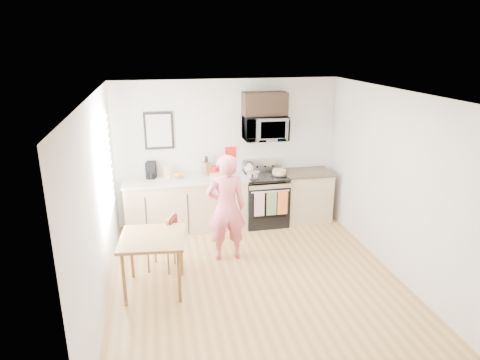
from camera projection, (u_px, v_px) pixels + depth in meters
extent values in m
plane|color=#9D6C3D|center=(257.00, 282.00, 5.99)|extent=(4.60, 4.60, 0.00)
cube|color=beige|center=(228.00, 152.00, 7.73)|extent=(4.00, 0.04, 2.60)
cube|color=beige|center=(326.00, 291.00, 3.44)|extent=(4.00, 0.04, 2.60)
cube|color=beige|center=(99.00, 206.00, 5.20)|extent=(0.04, 4.60, 2.60)
cube|color=beige|center=(397.00, 185.00, 5.96)|extent=(0.04, 4.60, 2.60)
cube|color=silver|center=(259.00, 94.00, 5.18)|extent=(4.00, 4.60, 0.04)
cube|color=silver|center=(105.00, 168.00, 5.87)|extent=(0.02, 1.40, 1.50)
cube|color=white|center=(105.00, 168.00, 5.88)|extent=(0.01, 1.30, 1.40)
cube|color=tan|center=(186.00, 205.00, 7.56)|extent=(2.10, 0.60, 0.90)
cube|color=beige|center=(185.00, 180.00, 7.41)|extent=(2.14, 0.64, 0.04)
cube|color=tan|center=(306.00, 196.00, 7.98)|extent=(0.84, 0.60, 0.90)
cube|color=black|center=(307.00, 172.00, 7.84)|extent=(0.88, 0.64, 0.04)
cube|color=black|center=(265.00, 203.00, 7.83)|extent=(0.76, 0.65, 0.77)
cube|color=black|center=(270.00, 206.00, 7.51)|extent=(0.61, 0.02, 0.45)
cube|color=silver|center=(270.00, 188.00, 7.41)|extent=(0.74, 0.02, 0.14)
cylinder|color=silver|center=(271.00, 191.00, 7.38)|extent=(0.68, 0.02, 0.02)
cube|color=black|center=(266.00, 177.00, 7.67)|extent=(0.76, 0.65, 0.04)
cube|color=silver|center=(262.00, 165.00, 7.88)|extent=(0.76, 0.08, 0.24)
cube|color=white|center=(259.00, 204.00, 7.41)|extent=(0.18, 0.02, 0.44)
cube|color=#54704B|center=(272.00, 203.00, 7.45)|extent=(0.18, 0.02, 0.44)
cube|color=#C35D1D|center=(283.00, 203.00, 7.49)|extent=(0.18, 0.02, 0.44)
imported|color=silver|center=(265.00, 128.00, 7.50)|extent=(0.76, 0.51, 0.42)
cube|color=black|center=(265.00, 104.00, 7.41)|extent=(0.76, 0.35, 0.40)
cube|color=black|center=(159.00, 131.00, 7.34)|extent=(0.50, 0.03, 0.65)
cube|color=#A9AFA5|center=(159.00, 131.00, 7.32)|extent=(0.42, 0.01, 0.56)
cube|color=red|center=(231.00, 152.00, 7.72)|extent=(0.20, 0.02, 0.20)
imported|color=#D13953|center=(226.00, 208.00, 6.41)|extent=(0.62, 0.41, 1.66)
cube|color=brown|center=(152.00, 238.00, 5.58)|extent=(0.83, 0.83, 0.04)
cylinder|color=brown|center=(124.00, 280.00, 5.35)|extent=(0.05, 0.05, 0.74)
cylinder|color=brown|center=(179.00, 277.00, 5.41)|extent=(0.05, 0.05, 0.74)
cylinder|color=brown|center=(132.00, 254.00, 6.00)|extent=(0.05, 0.05, 0.74)
cylinder|color=brown|center=(181.00, 252.00, 6.06)|extent=(0.05, 0.05, 0.74)
cube|color=brown|center=(161.00, 243.00, 6.23)|extent=(0.46, 0.46, 0.04)
cube|color=brown|center=(171.00, 230.00, 6.13)|extent=(0.16, 0.35, 0.43)
cube|color=#5D1019|center=(173.00, 230.00, 6.13)|extent=(0.16, 0.32, 0.36)
cylinder|color=brown|center=(148.00, 261.00, 6.17)|extent=(0.03, 0.03, 0.39)
cylinder|color=brown|center=(169.00, 262.00, 6.13)|extent=(0.03, 0.03, 0.39)
cylinder|color=brown|center=(155.00, 251.00, 6.46)|extent=(0.03, 0.03, 0.39)
cylinder|color=brown|center=(175.00, 252.00, 6.41)|extent=(0.03, 0.03, 0.39)
cube|color=brown|center=(207.00, 169.00, 7.58)|extent=(0.15, 0.18, 0.24)
cylinder|color=red|center=(215.00, 171.00, 7.59)|extent=(0.13, 0.13, 0.16)
imported|color=silver|center=(178.00, 177.00, 7.44)|extent=(0.27, 0.27, 0.05)
cube|color=tan|center=(167.00, 172.00, 7.38)|extent=(0.11, 0.11, 0.24)
cube|color=black|center=(151.00, 170.00, 7.42)|extent=(0.19, 0.22, 0.29)
cylinder|color=black|center=(151.00, 175.00, 7.36)|extent=(0.11, 0.11, 0.11)
cube|color=tan|center=(219.00, 177.00, 7.31)|extent=(0.33, 0.17, 0.12)
cylinder|color=black|center=(279.00, 174.00, 7.68)|extent=(0.30, 0.30, 0.02)
cylinder|color=#DCBF71|center=(279.00, 172.00, 7.66)|extent=(0.24, 0.24, 0.08)
sphere|color=silver|center=(249.00, 169.00, 7.73)|extent=(0.18, 0.18, 0.18)
cone|color=silver|center=(249.00, 164.00, 7.70)|extent=(0.06, 0.06, 0.06)
torus|color=black|center=(249.00, 166.00, 7.71)|extent=(0.16, 0.02, 0.16)
cylinder|color=silver|center=(253.00, 175.00, 7.49)|extent=(0.22, 0.22, 0.11)
cylinder|color=black|center=(252.00, 175.00, 7.32)|extent=(0.07, 0.20, 0.02)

